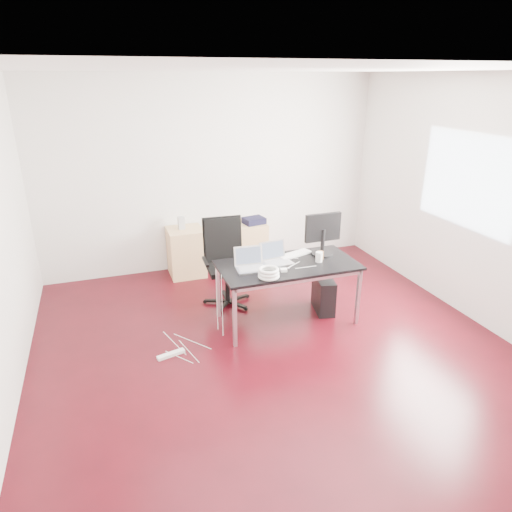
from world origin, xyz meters
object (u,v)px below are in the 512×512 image
object	(u,v)px
desk	(288,268)
filing_cabinet_right	(248,245)
pc_tower	(323,294)
office_chair	(225,258)
filing_cabinet_left	(186,252)

from	to	relation	value
desk	filing_cabinet_right	xyz separation A→B (m)	(0.09, 1.75, -0.33)
desk	pc_tower	size ratio (longest dim) A/B	3.56
office_chair	pc_tower	distance (m)	1.31
filing_cabinet_right	pc_tower	xyz separation A→B (m)	(0.44, -1.67, -0.13)
desk	filing_cabinet_right	size ratio (longest dim) A/B	2.29
filing_cabinet_right	filing_cabinet_left	bearing A→B (deg)	180.00
pc_tower	filing_cabinet_right	bearing A→B (deg)	117.04
filing_cabinet_right	pc_tower	bearing A→B (deg)	-75.18
office_chair	filing_cabinet_right	distance (m)	1.24
filing_cabinet_right	office_chair	bearing A→B (deg)	-121.57
desk	filing_cabinet_left	size ratio (longest dim) A/B	2.29
filing_cabinet_right	desk	bearing A→B (deg)	-92.79
filing_cabinet_left	filing_cabinet_right	size ratio (longest dim) A/B	1.00
filing_cabinet_left	filing_cabinet_right	xyz separation A→B (m)	(0.95, 0.00, 0.00)
desk	filing_cabinet_right	world-z (taller)	desk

